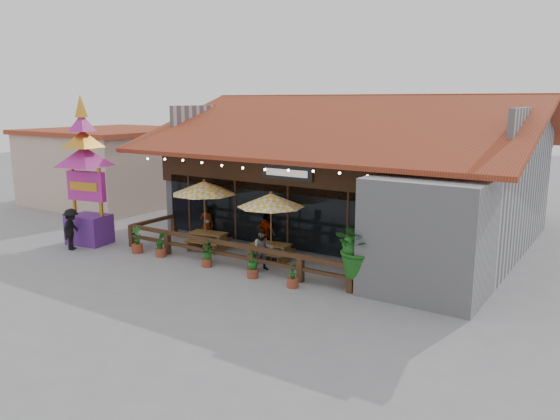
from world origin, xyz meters
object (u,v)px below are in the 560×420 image
Objects in this scene: picnic_table_left at (208,238)px; thai_sign_tower at (84,161)px; umbrella_right at (271,200)px; picnic_table_right at (271,249)px; umbrella_left at (204,188)px; tropical_plant at (360,248)px; pedestrian at (72,229)px.

picnic_table_left is 5.93m from thai_sign_tower.
thai_sign_tower is (-4.74, -1.97, 2.97)m from picnic_table_left.
umbrella_right is 1.89× the size of picnic_table_right.
thai_sign_tower is at bearing -165.00° from picnic_table_right.
picnic_table_right is at bearing 15.00° from thai_sign_tower.
umbrella_left is at bearing 26.04° from thai_sign_tower.
umbrella_right is 4.29m from tropical_plant.
umbrella_left is at bearing 178.31° from picnic_table_right.
picnic_table_left is 5.42m from pedestrian.
umbrella_left is 2.26× the size of picnic_table_right.
thai_sign_tower is at bearing -175.46° from tropical_plant.
picnic_table_left is at bearing -179.76° from umbrella_right.
picnic_table_left is 0.99× the size of pedestrian.
tropical_plant is 1.46× the size of pedestrian.
umbrella_right is 0.44× the size of thai_sign_tower.
pedestrian is (-11.59, -1.93, -0.55)m from tropical_plant.
picnic_table_right is at bearing 164.58° from tropical_plant.
tropical_plant reaches higher than picnic_table_left.
thai_sign_tower reaches higher than umbrella_left.
umbrella_left is 1.99m from picnic_table_left.
picnic_table_right is (2.97, 0.09, -0.02)m from picnic_table_left.
picnic_table_left is 2.97m from picnic_table_right.
picnic_table_left is at bearing -31.19° from umbrella_left.
umbrella_right reaches higher than picnic_table_left.
picnic_table_left is at bearing -178.24° from picnic_table_right.
umbrella_left is 5.50m from pedestrian.
umbrella_right is 1.75× the size of picnic_table_left.
thai_sign_tower reaches higher than umbrella_right.
pedestrian is (-4.21, -3.15, -1.61)m from umbrella_left.
pedestrian is at bearing -157.83° from picnic_table_right.
umbrella_left is at bearing 148.81° from picnic_table_left.
thai_sign_tower reaches higher than pedestrian.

